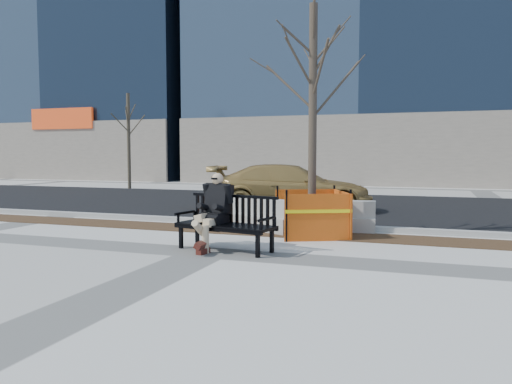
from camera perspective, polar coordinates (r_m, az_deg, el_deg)
ground at (r=9.26m, az=-5.60°, el=-6.91°), size 120.00×120.00×0.00m
mulch_strip at (r=11.64m, az=-0.21°, el=-4.54°), size 40.00×1.20×0.02m
asphalt_street at (r=17.56m, az=6.53°, el=-1.54°), size 60.00×10.40×0.01m
curb at (r=12.52m, az=1.24°, el=-3.65°), size 60.00×0.25×0.12m
building_left at (r=44.58m, az=-18.27°, el=20.06°), size 20.00×12.00×28.00m
bench at (r=9.45m, az=-3.51°, el=-6.68°), size 2.07×1.08×1.05m
seated_man at (r=9.65m, az=-4.71°, el=-6.45°), size 0.80×1.12×1.43m
tree_fence at (r=11.12m, az=6.38°, el=-5.01°), size 2.85×2.85×5.38m
sedan at (r=15.86m, az=3.97°, el=-2.17°), size 5.40×3.05×1.48m
jersey_barrier_left at (r=12.15m, az=-0.95°, el=-4.18°), size 2.67×1.58×0.77m
jersey_barrier_right at (r=11.87m, az=7.23°, el=-4.42°), size 2.61×0.79×0.74m
far_tree_left at (r=26.67m, az=-14.25°, el=0.38°), size 2.43×2.43×5.29m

